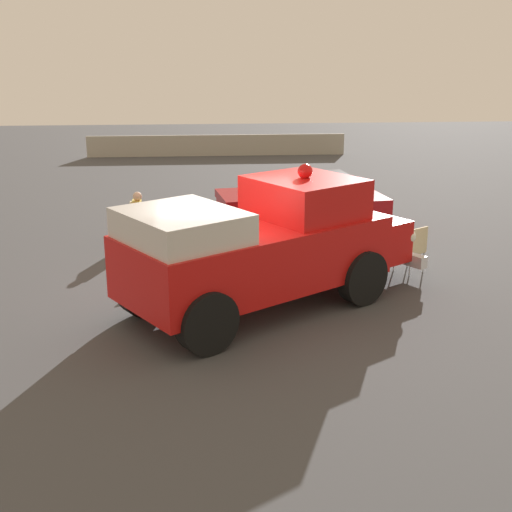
{
  "coord_description": "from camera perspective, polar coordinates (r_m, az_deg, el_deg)",
  "views": [
    {
      "loc": [
        0.39,
        11.78,
        4.73
      ],
      "look_at": [
        -0.52,
        0.01,
        1.03
      ],
      "focal_mm": 48.05,
      "sensor_mm": 36.0,
      "label": 1
    }
  ],
  "objects": [
    {
      "name": "classic_hot_rod",
      "position": [
        17.68,
        3.78,
        4.34
      ],
      "size": [
        4.58,
        2.47,
        1.46
      ],
      "color": "black",
      "rests_on": "ground"
    },
    {
      "name": "background_fence",
      "position": [
        30.02,
        -3.27,
        9.18
      ],
      "size": [
        11.12,
        0.12,
        0.9
      ],
      "color": "#A8A393",
      "rests_on": "ground"
    },
    {
      "name": "lawn_chair_by_car",
      "position": [
        14.88,
        13.03,
        0.79
      ],
      "size": [
        0.68,
        0.68,
        1.02
      ],
      "color": "#B7BABF",
      "rests_on": "ground"
    },
    {
      "name": "ground_plane",
      "position": [
        12.7,
        -2.34,
        -4.49
      ],
      "size": [
        60.0,
        60.0,
        0.0
      ],
      "primitive_type": "plane",
      "color": "#424244"
    },
    {
      "name": "spectator_seated",
      "position": [
        16.87,
        -9.49,
        3.33
      ],
      "size": [
        0.56,
        0.41,
        1.29
      ],
      "color": "#383842",
      "rests_on": "ground"
    },
    {
      "name": "lawn_chair_near_truck",
      "position": [
        16.9,
        -9.92,
        2.95
      ],
      "size": [
        0.53,
        0.54,
        1.02
      ],
      "color": "#B7BABF",
      "rests_on": "ground"
    },
    {
      "name": "lawn_chair_spare",
      "position": [
        15.14,
        -6.27,
        1.43
      ],
      "size": [
        0.68,
        0.68,
        1.02
      ],
      "color": "#B7BABF",
      "rests_on": "ground"
    },
    {
      "name": "vintage_fire_truck",
      "position": [
        12.46,
        0.85,
        0.92
      ],
      "size": [
        6.16,
        5.09,
        2.59
      ],
      "color": "black",
      "rests_on": "ground"
    }
  ]
}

